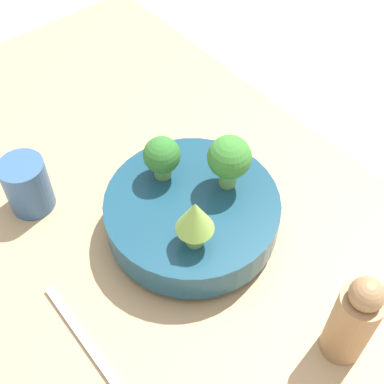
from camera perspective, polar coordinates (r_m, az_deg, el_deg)
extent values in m
plane|color=silver|center=(0.77, -0.28, -7.22)|extent=(6.00, 6.00, 0.00)
cube|color=tan|center=(0.76, -0.28, -6.55)|extent=(1.19, 0.61, 0.03)
cylinder|color=navy|center=(0.75, 0.00, -3.68)|extent=(0.11, 0.11, 0.01)
cylinder|color=navy|center=(0.73, 0.00, -2.23)|extent=(0.24, 0.24, 0.05)
cylinder|color=#6BA34C|center=(0.66, 0.30, -4.60)|extent=(0.02, 0.02, 0.03)
cone|color=#84AD47|center=(0.62, 0.31, -2.59)|extent=(0.05, 0.05, 0.05)
cylinder|color=#6BA34C|center=(0.72, 3.86, 1.76)|extent=(0.02, 0.02, 0.03)
sphere|color=#387A2D|center=(0.69, 4.02, 3.73)|extent=(0.06, 0.06, 0.06)
cylinder|color=#609347|center=(0.73, -3.14, 2.44)|extent=(0.02, 0.02, 0.02)
sphere|color=#2D6B28|center=(0.71, -3.24, 3.97)|extent=(0.05, 0.05, 0.05)
cylinder|color=#33567F|center=(0.79, -17.17, 0.69)|extent=(0.06, 0.06, 0.08)
cylinder|color=#997047|center=(0.64, 16.60, -13.38)|extent=(0.05, 0.05, 0.12)
sphere|color=#997047|center=(0.58, 18.16, -10.33)|extent=(0.04, 0.04, 0.04)
cube|color=silver|center=(0.69, -11.67, -14.81)|extent=(0.17, 0.01, 0.01)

